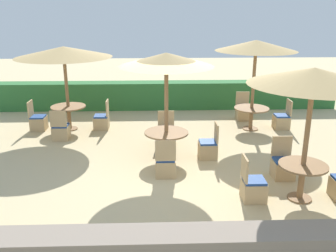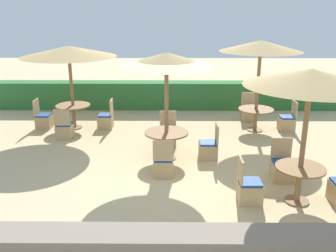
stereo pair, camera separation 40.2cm
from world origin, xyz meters
name	(u,v)px [view 2 (the right image)]	position (x,y,z in m)	size (l,w,h in m)	color
ground_plane	(168,169)	(0.00, 0.00, 0.00)	(40.00, 40.00, 0.00)	#C6B284
hedge_row	(169,95)	(0.00, 5.63, 0.51)	(13.00, 0.70, 1.01)	#2D6B33
stone_border	(165,248)	(0.00, -3.43, 0.27)	(10.00, 0.56, 0.54)	gray
parasol_center	(166,60)	(-0.04, 0.67, 2.51)	(2.30, 2.30, 2.69)	olive
round_table_center	(167,137)	(-0.04, 0.67, 0.58)	(1.10, 1.10, 0.72)	olive
patio_chair_center_east	(209,149)	(1.04, 0.69, 0.26)	(0.46, 0.46, 0.93)	tan
patio_chair_center_north	(168,136)	(-0.01, 1.70, 0.26)	(0.46, 0.46, 0.93)	tan
patio_chair_center_south	(163,165)	(-0.10, -0.34, 0.26)	(0.46, 0.46, 0.93)	tan
parasol_front_right	(311,78)	(2.60, -1.52, 2.50)	(2.44, 2.44, 2.67)	olive
round_table_front_right	(300,176)	(2.60, -1.52, 0.57)	(0.96, 0.96, 0.75)	olive
patio_chair_front_right_west	(249,189)	(1.63, -1.52, 0.26)	(0.46, 0.46, 0.93)	tan
patio_chair_front_right_north	(282,169)	(2.57, -0.52, 0.26)	(0.46, 0.46, 0.93)	tan
parasol_back_left	(69,52)	(-3.03, 3.18, 2.42)	(2.90, 2.90, 2.59)	olive
round_table_back_left	(73,110)	(-3.03, 3.18, 0.60)	(1.08, 1.08, 0.76)	olive
patio_chair_back_left_south	(65,129)	(-3.07, 2.22, 0.26)	(0.46, 0.46, 0.93)	tan
patio_chair_back_left_west	(44,120)	(-4.01, 3.17, 0.26)	(0.46, 0.46, 0.93)	tan
patio_chair_back_left_east	(106,120)	(-2.01, 3.18, 0.26)	(0.46, 0.46, 0.93)	tan
parasol_back_right	(261,46)	(2.71, 2.98, 2.60)	(2.44, 2.44, 2.78)	olive
round_table_back_right	(256,113)	(2.71, 2.98, 0.56)	(1.08, 1.08, 0.70)	olive
patio_chair_back_right_east	(287,122)	(3.72, 3.02, 0.26)	(0.46, 0.46, 0.93)	tan
patio_chair_back_right_north	(248,113)	(2.70, 4.05, 0.26)	(0.46, 0.46, 0.93)	tan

